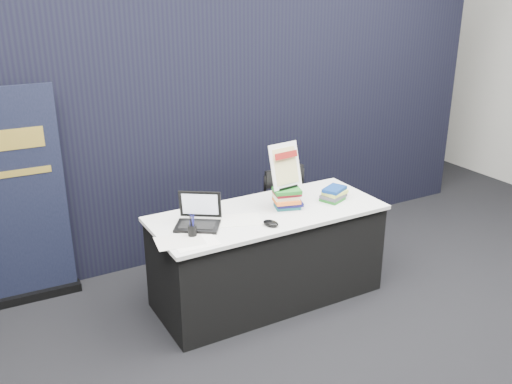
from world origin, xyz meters
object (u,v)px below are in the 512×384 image
object	(u,v)px
info_sign	(285,166)
stacking_chair	(293,216)
book_stack_short	(334,194)
book_stack_tall	(287,198)
pullup_banner	(21,211)
laptop	(195,218)
display_table	(268,255)

from	to	relation	value
info_sign	stacking_chair	bearing A→B (deg)	41.03
book_stack_short	stacking_chair	world-z (taller)	stacking_chair
book_stack_short	info_sign	size ratio (longest dim) A/B	0.64
book_stack_tall	book_stack_short	world-z (taller)	book_stack_tall
pullup_banner	info_sign	bearing A→B (deg)	-23.68
stacking_chair	info_sign	bearing A→B (deg)	-135.75
laptop	pullup_banner	distance (m)	1.37
laptop	book_stack_short	distance (m)	1.17
book_stack_short	laptop	bearing A→B (deg)	175.35
stacking_chair	book_stack_tall	bearing A→B (deg)	-132.90
info_sign	stacking_chair	world-z (taller)	info_sign
laptop	pullup_banner	size ratio (longest dim) A/B	0.23
book_stack_short	info_sign	xyz separation A→B (m)	(-0.41, 0.09, 0.28)
book_stack_tall	stacking_chair	bearing A→B (deg)	49.44
book_stack_tall	pullup_banner	xyz separation A→B (m)	(-1.81, 0.91, -0.07)
pullup_banner	stacking_chair	bearing A→B (deg)	-13.55
book_stack_tall	stacking_chair	distance (m)	0.54
info_sign	stacking_chair	size ratio (longest dim) A/B	0.40
book_stack_short	stacking_chair	distance (m)	0.51
info_sign	stacking_chair	xyz separation A→B (m)	(0.28, 0.29, -0.58)
laptop	pullup_banner	world-z (taller)	pullup_banner
info_sign	pullup_banner	xyz separation A→B (m)	(-1.81, 0.88, -0.32)
display_table	info_sign	distance (m)	0.72
book_stack_tall	pullup_banner	distance (m)	2.03
laptop	info_sign	bearing A→B (deg)	33.66
laptop	book_stack_short	bearing A→B (deg)	29.64
book_stack_short	display_table	bearing A→B (deg)	173.54
book_stack_short	book_stack_tall	bearing A→B (deg)	172.27
book_stack_tall	pullup_banner	world-z (taller)	pullup_banner
display_table	book_stack_tall	bearing A→B (deg)	-3.20
book_stack_tall	info_sign	bearing A→B (deg)	90.00
display_table	pullup_banner	distance (m)	1.92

